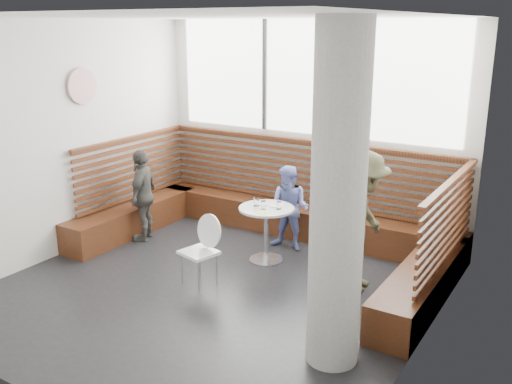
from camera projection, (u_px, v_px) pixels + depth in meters
The scene contains 15 objects.
room at pixel (210, 162), 6.51m from camera, with size 5.00×5.00×3.20m.
booth at pixel (284, 218), 8.29m from camera, with size 5.00×2.50×1.44m.
concrete_column at pixel (338, 201), 5.09m from camera, with size 0.50×0.50×3.20m, color gray.
wall_art at pixel (82, 86), 7.88m from camera, with size 0.50×0.50×0.03m, color white.
cafe_table at pixel (266, 223), 7.68m from camera, with size 0.75×0.75×0.77m.
cafe_chair at pixel (202, 244), 7.01m from camera, with size 0.42×0.41×0.88m.
adult_man at pixel (362, 222), 6.78m from camera, with size 1.11×0.64×1.71m, color #47472F.
child_back at pixel (290, 208), 8.08m from camera, with size 0.59×0.46×1.22m, color #7482CA.
child_left at pixel (143, 195), 8.46m from camera, with size 0.80×0.34×1.37m, color #484742.
plate_near at pixel (263, 204), 7.76m from camera, with size 0.19×0.19×0.01m, color white.
plate_far at pixel (276, 206), 7.67m from camera, with size 0.20×0.20×0.01m, color white.
glass_left at pixel (256, 202), 7.67m from camera, with size 0.08×0.08×0.12m, color white.
glass_mid at pixel (263, 205), 7.54m from camera, with size 0.07×0.07×0.11m, color white.
glass_right at pixel (279, 206), 7.53m from camera, with size 0.07×0.07×0.10m, color white.
menu_card at pixel (262, 212), 7.41m from camera, with size 0.20×0.14×0.00m, color #A5C64C.
Camera 1 is at (3.78, -5.12, 3.11)m, focal length 40.00 mm.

